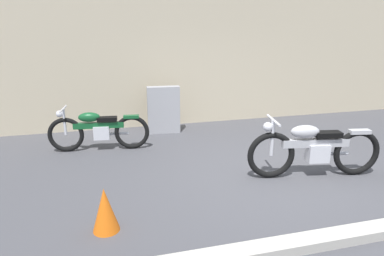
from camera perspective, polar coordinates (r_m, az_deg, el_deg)
ground_plane at (r=5.82m, az=14.04°, el=-7.81°), size 40.00×40.00×0.00m
building_wall at (r=8.68m, az=3.20°, el=12.08°), size 18.00×0.30×3.36m
curb_strip at (r=4.52m, az=25.24°, el=-15.73°), size 18.00×0.24×0.12m
stone_marker at (r=7.80m, az=-4.74°, el=3.02°), size 0.74×0.26×1.07m
traffic_cone at (r=4.28m, az=-14.27°, el=-13.05°), size 0.32×0.32×0.55m
motorcycle_silver at (r=5.83m, az=19.58°, el=-3.27°), size 2.17×0.67×0.98m
motorcycle_green at (r=6.92m, az=-15.35°, el=-0.26°), size 1.94×0.54×0.87m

